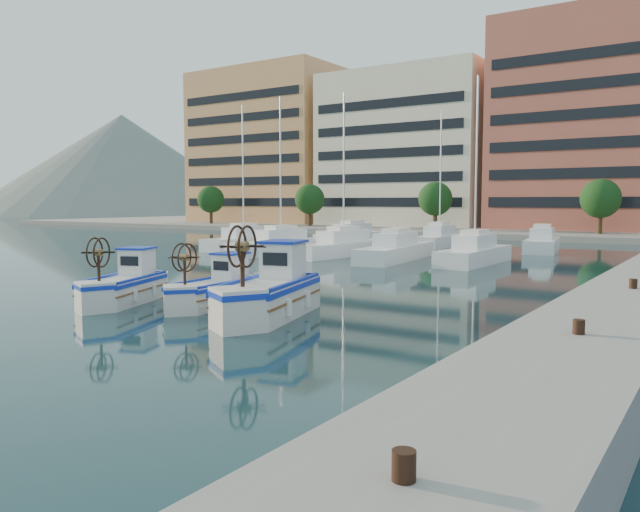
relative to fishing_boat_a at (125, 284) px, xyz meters
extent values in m
plane|color=#183A40|center=(3.87, -0.33, -0.72)|extent=(300.00, 300.00, 0.00)
cube|color=gray|center=(16.87, 7.67, -0.12)|extent=(3.00, 60.00, 1.20)
cube|color=gray|center=(3.87, 66.67, -0.42)|extent=(180.00, 40.00, 0.60)
cube|color=tan|center=(-44.13, 64.67, 11.88)|extent=(24.00, 14.00, 24.00)
cube|color=black|center=(-44.13, 57.67, 11.88)|extent=(22.08, 0.12, 21.60)
cube|color=#F5E5C3|center=(-19.13, 64.67, 10.38)|extent=(23.00, 14.00, 21.00)
cube|color=black|center=(-19.13, 57.67, 10.38)|extent=(21.16, 0.12, 18.90)
cube|color=#B35845|center=(4.87, 64.67, 12.38)|extent=(22.00, 14.00, 25.00)
cube|color=black|center=(4.87, 57.67, 12.38)|extent=(20.24, 0.12, 22.50)
cylinder|color=#3F2B19|center=(-46.13, 53.17, 0.78)|extent=(0.50, 0.50, 3.00)
sphere|color=#1B4719|center=(-46.13, 53.17, 3.48)|extent=(4.00, 4.00, 4.00)
cylinder|color=#3F2B19|center=(-28.13, 53.17, 0.78)|extent=(0.50, 0.50, 3.00)
sphere|color=#1B4719|center=(-28.13, 53.17, 3.48)|extent=(4.00, 4.00, 4.00)
cylinder|color=#3F2B19|center=(-10.13, 53.17, 0.78)|extent=(0.50, 0.50, 3.00)
sphere|color=#1B4719|center=(-10.13, 53.17, 3.48)|extent=(4.00, 4.00, 4.00)
cylinder|color=#3F2B19|center=(7.87, 53.17, 0.78)|extent=(0.50, 0.50, 3.00)
sphere|color=#1B4719|center=(7.87, 53.17, 3.48)|extent=(4.00, 4.00, 4.00)
cone|color=slate|center=(-136.13, 109.67, -0.72)|extent=(180.00, 180.00, 60.00)
cube|color=white|center=(-13.67, 22.85, -0.22)|extent=(2.21, 7.98, 1.00)
cylinder|color=silver|center=(-13.67, 22.85, 5.28)|extent=(0.12, 0.12, 11.00)
cube|color=white|center=(-8.52, 21.06, -0.22)|extent=(3.34, 9.15, 1.00)
cylinder|color=silver|center=(-8.52, 21.06, 5.28)|extent=(0.12, 0.12, 11.00)
cube|color=white|center=(-3.91, 22.41, -0.22)|extent=(3.10, 9.85, 1.00)
cylinder|color=silver|center=(-3.91, 22.41, 5.28)|extent=(0.12, 0.12, 11.00)
cube|color=white|center=(0.76, 21.44, -0.22)|extent=(3.36, 10.04, 1.00)
cube|color=white|center=(5.99, 21.83, -0.22)|extent=(2.27, 8.26, 1.00)
cylinder|color=silver|center=(5.99, 21.83, 5.28)|extent=(0.12, 0.12, 11.00)
cube|color=white|center=(-10.17, 34.19, -0.22)|extent=(3.01, 9.15, 1.00)
cube|color=white|center=(-1.65, 34.42, -0.22)|extent=(2.35, 7.41, 1.00)
cylinder|color=silver|center=(-1.65, 34.42, 5.28)|extent=(0.12, 0.12, 11.00)
cube|color=white|center=(7.02, 33.98, -0.22)|extent=(3.37, 7.44, 1.00)
cube|color=silver|center=(0.05, -0.12, -0.24)|extent=(2.99, 4.23, 0.97)
cube|color=#0D2BB5|center=(0.05, -0.12, 0.13)|extent=(3.08, 4.36, 0.15)
cube|color=blue|center=(0.05, -0.12, 0.07)|extent=(2.51, 3.73, 0.06)
cube|color=white|center=(-0.36, 0.91, 0.76)|extent=(1.39, 1.50, 1.02)
cube|color=#0D2BB5|center=(-0.36, 0.91, 1.31)|extent=(1.57, 1.68, 0.07)
cylinder|color=#331E14|center=(0.67, -1.67, 0.79)|extent=(0.11, 0.11, 1.07)
cylinder|color=brown|center=(0.67, -1.67, 1.36)|extent=(0.37, 0.35, 0.26)
torus|color=#331E14|center=(0.54, -1.72, 1.36)|extent=(0.46, 1.03, 1.08)
torus|color=#331E14|center=(0.80, -1.62, 1.36)|extent=(0.46, 1.03, 1.08)
cube|color=silver|center=(3.42, 1.25, -0.27)|extent=(1.85, 3.75, 0.91)
cube|color=#0D2BB5|center=(3.42, 1.25, 0.08)|extent=(1.90, 3.86, 0.14)
cube|color=blue|center=(3.42, 1.25, 0.02)|extent=(1.48, 3.36, 0.05)
cube|color=white|center=(3.33, 2.29, 0.66)|extent=(1.04, 1.20, 0.95)
cube|color=#0D2BB5|center=(3.33, 2.29, 1.18)|extent=(1.18, 1.34, 0.07)
cylinder|color=#331E14|center=(3.54, -0.30, 0.69)|extent=(0.10, 0.10, 1.00)
cylinder|color=brown|center=(3.54, -0.30, 1.22)|extent=(0.30, 0.26, 0.24)
torus|color=#331E14|center=(3.42, -0.31, 1.22)|extent=(0.14, 1.01, 1.01)
torus|color=#331E14|center=(3.67, -0.29, 1.22)|extent=(0.14, 1.01, 1.01)
cube|color=silver|center=(6.45, 0.71, -0.14)|extent=(3.21, 5.07, 1.18)
cube|color=#0D2BB5|center=(6.45, 0.71, 0.31)|extent=(3.30, 5.22, 0.18)
cube|color=blue|center=(6.45, 0.71, 0.24)|extent=(2.65, 4.50, 0.07)
cube|color=white|center=(6.09, 2.01, 1.07)|extent=(1.58, 1.73, 1.23)
cube|color=#0D2BB5|center=(6.09, 2.01, 1.74)|extent=(1.78, 1.94, 0.09)
cylinder|color=#331E14|center=(6.99, -1.23, 1.10)|extent=(0.13, 0.13, 1.30)
cylinder|color=brown|center=(6.99, -1.23, 1.80)|extent=(0.43, 0.40, 0.31)
torus|color=#331E14|center=(6.83, -1.27, 1.80)|extent=(0.43, 1.28, 1.31)
torus|color=#331E14|center=(7.15, -1.18, 1.80)|extent=(0.43, 1.28, 1.31)
camera|label=1|loc=(19.41, -15.59, 3.16)|focal=35.00mm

